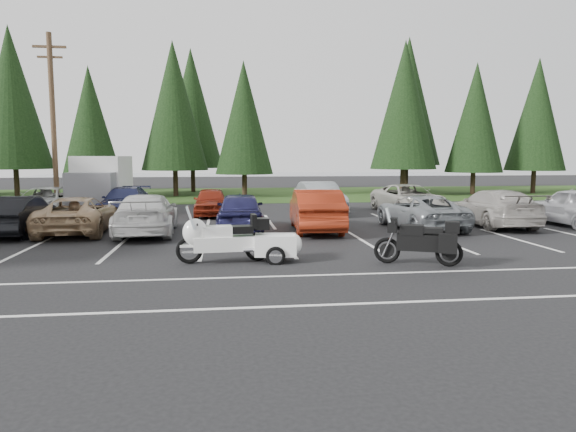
{
  "coord_description": "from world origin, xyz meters",
  "views": [
    {
      "loc": [
        -1.52,
        -15.51,
        2.86
      ],
      "look_at": [
        0.38,
        -0.5,
        1.11
      ],
      "focal_mm": 32.0,
      "sensor_mm": 36.0,
      "label": 1
    }
  ],
  "objects_px": {
    "car_near_3": "(147,214)",
    "car_near_6": "(420,212)",
    "car_near_5": "(316,210)",
    "car_near_8": "(575,207)",
    "car_far_4": "(408,199)",
    "adventure_motorcycle": "(418,236)",
    "car_far_3": "(320,198)",
    "cargo_trailer": "(276,248)",
    "utility_pole": "(53,120)",
    "box_truck": "(99,184)",
    "car_near_2": "(78,215)",
    "car_far_1": "(125,202)",
    "touring_motorcycle": "(224,234)",
    "car_near_7": "(494,208)",
    "car_near_4": "(240,211)",
    "car_near_1": "(19,215)",
    "car_far_0": "(45,202)",
    "car_far_2": "(211,202)"
  },
  "relations": [
    {
      "from": "car_near_5",
      "to": "car_near_6",
      "type": "distance_m",
      "value": 4.25
    },
    {
      "from": "car_near_8",
      "to": "car_far_0",
      "type": "height_order",
      "value": "car_near_8"
    },
    {
      "from": "car_near_7",
      "to": "cargo_trailer",
      "type": "xyz_separation_m",
      "value": [
        -9.75,
        -6.18,
        -0.38
      ]
    },
    {
      "from": "car_near_6",
      "to": "utility_pole",
      "type": "bearing_deg",
      "value": -30.21
    },
    {
      "from": "cargo_trailer",
      "to": "adventure_motorcycle",
      "type": "relative_size",
      "value": 0.65
    },
    {
      "from": "car_near_1",
      "to": "car_far_1",
      "type": "distance_m",
      "value": 6.32
    },
    {
      "from": "box_truck",
      "to": "car_near_8",
      "type": "xyz_separation_m",
      "value": [
        20.93,
        -8.52,
        -0.64
      ]
    },
    {
      "from": "car_near_5",
      "to": "cargo_trailer",
      "type": "height_order",
      "value": "car_near_5"
    },
    {
      "from": "car_near_1",
      "to": "car_far_4",
      "type": "relative_size",
      "value": 0.84
    },
    {
      "from": "car_near_3",
      "to": "car_near_5",
      "type": "bearing_deg",
      "value": 178.65
    },
    {
      "from": "car_near_4",
      "to": "car_near_7",
      "type": "height_order",
      "value": "same"
    },
    {
      "from": "car_near_6",
      "to": "box_truck",
      "type": "bearing_deg",
      "value": -34.8
    },
    {
      "from": "car_near_2",
      "to": "car_near_8",
      "type": "bearing_deg",
      "value": 176.37
    },
    {
      "from": "car_near_1",
      "to": "car_near_2",
      "type": "xyz_separation_m",
      "value": [
        2.06,
        0.14,
        -0.04
      ]
    },
    {
      "from": "car_near_5",
      "to": "car_far_1",
      "type": "bearing_deg",
      "value": -32.75
    },
    {
      "from": "car_far_4",
      "to": "adventure_motorcycle",
      "type": "xyz_separation_m",
      "value": [
        -4.35,
        -12.44,
        0.05
      ]
    },
    {
      "from": "car_near_7",
      "to": "car_near_2",
      "type": "bearing_deg",
      "value": 2.75
    },
    {
      "from": "car_far_0",
      "to": "car_far_4",
      "type": "relative_size",
      "value": 0.98
    },
    {
      "from": "car_far_1",
      "to": "touring_motorcycle",
      "type": "bearing_deg",
      "value": -66.33
    },
    {
      "from": "car_near_8",
      "to": "car_near_2",
      "type": "bearing_deg",
      "value": -4.78
    },
    {
      "from": "utility_pole",
      "to": "car_far_2",
      "type": "xyz_separation_m",
      "value": [
        7.87,
        -2.19,
        -4.02
      ]
    },
    {
      "from": "car_near_2",
      "to": "car_far_0",
      "type": "xyz_separation_m",
      "value": [
        -2.98,
        5.52,
        0.02
      ]
    },
    {
      "from": "car_near_2",
      "to": "car_far_0",
      "type": "distance_m",
      "value": 6.28
    },
    {
      "from": "car_near_4",
      "to": "car_far_0",
      "type": "xyz_separation_m",
      "value": [
        -9.06,
        5.47,
        -0.05
      ]
    },
    {
      "from": "box_truck",
      "to": "car_near_5",
      "type": "bearing_deg",
      "value": -40.32
    },
    {
      "from": "car_near_3",
      "to": "car_near_6",
      "type": "distance_m",
      "value": 10.64
    },
    {
      "from": "car_far_4",
      "to": "adventure_motorcycle",
      "type": "relative_size",
      "value": 2.06
    },
    {
      "from": "car_near_2",
      "to": "car_near_3",
      "type": "xyz_separation_m",
      "value": [
        2.6,
        -0.57,
        0.06
      ]
    },
    {
      "from": "car_far_3",
      "to": "touring_motorcycle",
      "type": "bearing_deg",
      "value": -116.52
    },
    {
      "from": "car_near_6",
      "to": "car_near_4",
      "type": "bearing_deg",
      "value": -7.99
    },
    {
      "from": "adventure_motorcycle",
      "to": "car_far_1",
      "type": "bearing_deg",
      "value": 150.6
    },
    {
      "from": "car_near_5",
      "to": "car_near_8",
      "type": "bearing_deg",
      "value": -176.72
    },
    {
      "from": "car_far_4",
      "to": "car_far_0",
      "type": "bearing_deg",
      "value": 174.31
    },
    {
      "from": "car_near_3",
      "to": "car_far_4",
      "type": "distance_m",
      "value": 13.63
    },
    {
      "from": "car_near_3",
      "to": "car_far_3",
      "type": "distance_m",
      "value": 9.82
    },
    {
      "from": "car_far_4",
      "to": "car_near_3",
      "type": "bearing_deg",
      "value": -159.43
    },
    {
      "from": "car_far_1",
      "to": "cargo_trailer",
      "type": "relative_size",
      "value": 2.94
    },
    {
      "from": "car_near_1",
      "to": "car_far_3",
      "type": "distance_m",
      "value": 13.59
    },
    {
      "from": "car_far_0",
      "to": "car_far_3",
      "type": "bearing_deg",
      "value": 2.67
    },
    {
      "from": "car_near_8",
      "to": "utility_pole",
      "type": "bearing_deg",
      "value": -22.62
    },
    {
      "from": "car_far_2",
      "to": "adventure_motorcycle",
      "type": "relative_size",
      "value": 1.58
    },
    {
      "from": "car_near_5",
      "to": "car_far_2",
      "type": "bearing_deg",
      "value": -51.13
    },
    {
      "from": "car_near_8",
      "to": "adventure_motorcycle",
      "type": "relative_size",
      "value": 1.88
    },
    {
      "from": "car_near_4",
      "to": "car_far_3",
      "type": "bearing_deg",
      "value": -125.83
    },
    {
      "from": "car_near_8",
      "to": "adventure_motorcycle",
      "type": "distance_m",
      "value": 11.45
    },
    {
      "from": "car_near_7",
      "to": "adventure_motorcycle",
      "type": "bearing_deg",
      "value": 52.33
    },
    {
      "from": "car_near_6",
      "to": "car_near_7",
      "type": "relative_size",
      "value": 0.93
    },
    {
      "from": "box_truck",
      "to": "car_near_2",
      "type": "height_order",
      "value": "box_truck"
    },
    {
      "from": "car_near_8",
      "to": "car_far_3",
      "type": "relative_size",
      "value": 0.99
    },
    {
      "from": "car_far_4",
      "to": "utility_pole",
      "type": "bearing_deg",
      "value": 167.96
    }
  ]
}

